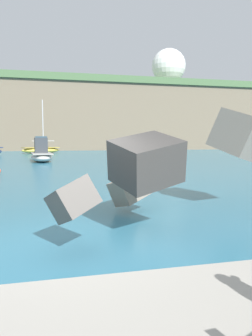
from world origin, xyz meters
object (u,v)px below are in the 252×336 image
at_px(boat_mid_right, 41,150).
at_px(radar_dome, 169,68).
at_px(station_building_central, 99,87).
at_px(boat_mid_centre, 41,154).
at_px(station_building_west, 7,85).

height_order(boat_mid_right, radar_dome, radar_dome).
xyz_separation_m(boat_mid_right, radar_dome, (29.34, 27.88, 18.64)).
bearing_deg(station_building_central, radar_dome, -38.99).
height_order(boat_mid_right, station_building_central, station_building_central).
bearing_deg(station_building_central, boat_mid_centre, -103.15).
bearing_deg(boat_mid_right, station_building_central, 70.84).
bearing_deg(radar_dome, boat_mid_centre, -122.82).
height_order(boat_mid_centre, boat_mid_right, boat_mid_right).
bearing_deg(boat_mid_centre, radar_dome, 57.18).
distance_m(boat_mid_centre, station_building_central, 60.27).
relative_size(radar_dome, station_building_central, 1.58).
bearing_deg(station_building_west, boat_mid_right, -76.59).
distance_m(boat_mid_centre, station_building_west, 59.00).
xyz_separation_m(boat_mid_right, station_building_central, (14.00, 40.29, 15.50)).
bearing_deg(station_building_west, radar_dome, -16.95).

